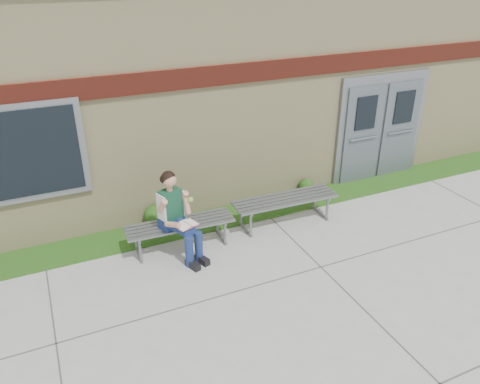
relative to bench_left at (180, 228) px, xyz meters
name	(u,v)px	position (x,y,z in m)	size (l,w,h in m)	color
ground	(281,303)	(0.85, -1.98, -0.36)	(80.00, 80.00, 0.00)	#9E9E99
grass_strip	(214,219)	(0.85, 0.62, -0.35)	(16.00, 0.80, 0.02)	#1D4412
school_building	(157,71)	(0.84, 4.01, 1.74)	(16.20, 6.22, 4.20)	beige
bench_left	(180,228)	(0.00, 0.00, 0.00)	(1.82, 0.58, 0.47)	slate
bench_right	(285,204)	(2.00, 0.00, 0.03)	(1.96, 0.61, 0.51)	slate
girl	(177,215)	(-0.09, -0.21, 0.39)	(0.67, 0.94, 1.46)	navy
shrub_mid	(155,215)	(-0.21, 0.87, -0.15)	(0.39, 0.39, 0.39)	#1D4412
shrub_east	(306,186)	(3.00, 0.87, -0.19)	(0.29, 0.29, 0.29)	#1D4412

